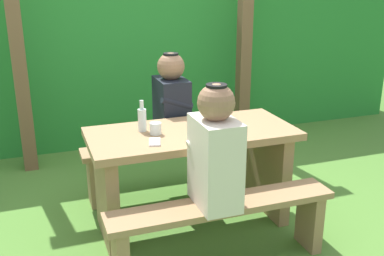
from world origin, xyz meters
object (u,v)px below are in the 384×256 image
picnic_table (192,161)px  bottle_left (142,119)px  bottle_right (218,111)px  person_white_shirt (215,151)px  person_black_coat (172,103)px  cell_phone (155,142)px  bench_far (170,157)px  bench_near (222,220)px  drinking_glass (156,128)px

picnic_table → bottle_left: (-0.32, 0.10, 0.31)m
bottle_right → person_white_shirt: bearing=-113.8°
bottle_left → bottle_right: bottle_right is taller
person_black_coat → cell_phone: (-0.32, -0.68, -0.05)m
bench_far → bottle_left: bottle_left is taller
bench_far → cell_phone: bearing=-113.7°
bench_near → person_white_shirt: bearing=176.4°
bench_far → person_black_coat: bearing=-8.7°
person_white_shirt → bottle_right: 0.68m
drinking_glass → bottle_right: bearing=9.9°
picnic_table → bench_near: (0.00, -0.54, -0.17)m
bench_near → person_white_shirt: (-0.05, 0.00, 0.45)m
bench_far → person_white_shirt: bearing=-92.8°
bench_far → cell_phone: cell_phone is taller
bench_near → person_white_shirt: person_white_shirt is taller
bench_near → person_white_shirt: size_ratio=1.95×
drinking_glass → person_white_shirt: bearing=-69.8°
bench_far → bottle_left: 0.72m
bottle_right → drinking_glass: bearing=-170.1°
person_black_coat → cell_phone: 0.76m
picnic_table → drinking_glass: (-0.25, 0.01, 0.26)m
bench_near → bottle_right: size_ratio=6.34×
person_white_shirt → cell_phone: (-0.25, 0.39, -0.05)m
bench_far → person_black_coat: person_black_coat is taller
picnic_table → bench_far: (0.00, 0.54, -0.17)m
bench_far → person_white_shirt: person_white_shirt is taller
person_white_shirt → person_black_coat: same height
picnic_table → bottle_left: bottle_left is taller
bench_near → person_black_coat: bearing=88.8°
bench_far → person_white_shirt: 1.16m
cell_phone → bottle_right: bearing=40.1°
bottle_right → bottle_left: bearing=179.0°
bench_near → person_white_shirt: 0.46m
bench_near → bench_far: same height
person_white_shirt → person_black_coat: size_ratio=1.00×
person_black_coat → bottle_right: person_black_coat is taller
person_black_coat → cell_phone: bearing=-115.3°
bottle_left → person_black_coat: bearing=51.9°
bottle_left → bench_near: bearing=-63.5°
bench_near → bottle_right: bottle_right is taller
person_black_coat → picnic_table: bearing=-92.3°
drinking_glass → bottle_left: bearing=125.8°
bottle_right → cell_phone: bearing=-155.5°
person_black_coat → bottle_left: (-0.34, -0.43, 0.03)m
drinking_glass → bottle_left: 0.12m
bench_near → person_black_coat: 1.16m
picnic_table → person_black_coat: (0.02, 0.53, 0.28)m
person_white_shirt → drinking_glass: bearing=110.2°
bench_far → picnic_table: bearing=-90.0°
person_white_shirt → bottle_left: bearing=112.7°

